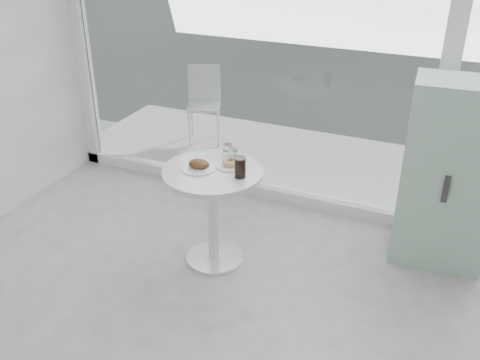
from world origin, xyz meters
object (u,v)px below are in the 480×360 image
at_px(main_table, 213,197).
at_px(water_tumbler_b, 232,157).
at_px(patio_chair, 204,99).
at_px(plate_donut, 231,164).
at_px(cola_glass, 240,168).
at_px(water_tumbler_a, 228,152).
at_px(plate_fritter, 199,166).
at_px(mint_cabinet, 449,175).

relative_size(main_table, water_tumbler_b, 6.89).
height_order(patio_chair, water_tumbler_b, water_tumbler_b).
xyz_separation_m(plate_donut, cola_glass, (0.13, -0.12, 0.05)).
bearing_deg(plate_donut, water_tumbler_a, 124.32).
relative_size(plate_fritter, water_tumbler_b, 2.18).
height_order(plate_donut, cola_glass, cola_glass).
relative_size(water_tumbler_a, water_tumbler_b, 1.03).
bearing_deg(water_tumbler_b, mint_cabinet, 21.16).
distance_m(plate_fritter, water_tumbler_b, 0.25).
bearing_deg(mint_cabinet, patio_chair, 150.53).
bearing_deg(patio_chair, mint_cabinet, -49.20).
distance_m(main_table, cola_glass, 0.37).
distance_m(mint_cabinet, plate_fritter, 1.80).
distance_m(patio_chair, cola_glass, 2.41).
xyz_separation_m(patio_chair, water_tumbler_a, (1.10, -1.76, 0.30)).
relative_size(patio_chair, water_tumbler_b, 7.42).
bearing_deg(cola_glass, water_tumbler_b, 128.01).
xyz_separation_m(main_table, water_tumbler_b, (0.08, 0.16, 0.27)).
relative_size(mint_cabinet, water_tumbler_b, 12.61).
bearing_deg(water_tumbler_a, main_table, -94.40).
bearing_deg(plate_fritter, cola_glass, 0.66).
distance_m(main_table, plate_fritter, 0.26).
xyz_separation_m(main_table, water_tumbler_a, (0.02, 0.22, 0.27)).
height_order(main_table, water_tumbler_a, water_tumbler_a).
relative_size(main_table, patio_chair, 0.93).
distance_m(patio_chair, plate_donut, 2.23).
bearing_deg(water_tumbler_a, plate_fritter, -114.69).
xyz_separation_m(main_table, plate_fritter, (-0.09, -0.02, 0.25)).
distance_m(mint_cabinet, patio_chair, 2.91).
bearing_deg(cola_glass, plate_donut, 135.81).
distance_m(water_tumbler_a, cola_glass, 0.31).
height_order(patio_chair, water_tumbler_a, water_tumbler_a).
distance_m(main_table, mint_cabinet, 1.71).
relative_size(mint_cabinet, water_tumbler_a, 12.27).
bearing_deg(plate_fritter, patio_chair, 116.33).
xyz_separation_m(main_table, mint_cabinet, (1.54, 0.73, 0.15)).
bearing_deg(plate_donut, plate_fritter, -145.80).
bearing_deg(water_tumbler_b, cola_glass, -51.99).
relative_size(plate_donut, water_tumbler_b, 1.85).
bearing_deg(water_tumbler_b, plate_donut, -76.78).
height_order(patio_chair, plate_fritter, patio_chair).
xyz_separation_m(mint_cabinet, water_tumbler_b, (-1.46, -0.56, 0.12)).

